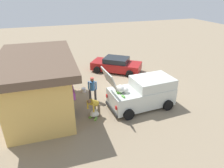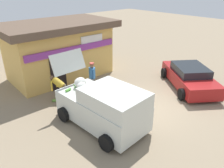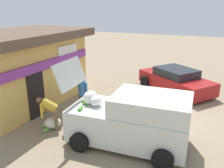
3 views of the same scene
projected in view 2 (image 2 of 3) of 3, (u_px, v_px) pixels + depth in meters
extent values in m
plane|color=gray|center=(150.00, 105.00, 10.93)|extent=(60.00, 60.00, 0.00)
cube|color=#E0B259|center=(60.00, 53.00, 13.69)|extent=(5.96, 3.40, 3.01)
cube|color=purple|center=(73.00, 49.00, 12.28)|extent=(5.58, 0.26, 0.36)
cube|color=black|center=(58.00, 72.00, 12.14)|extent=(0.90, 0.08, 2.00)
cube|color=white|center=(92.00, 40.00, 12.93)|extent=(1.50, 0.10, 0.60)
cube|color=brown|center=(57.00, 25.00, 12.97)|extent=(6.77, 4.22, 0.38)
cube|color=silver|center=(101.00, 109.00, 9.18)|extent=(2.08, 4.01, 1.06)
cube|color=silver|center=(114.00, 98.00, 8.36)|extent=(1.92, 2.52, 0.59)
cube|color=black|center=(138.00, 110.00, 7.63)|extent=(1.59, 0.17, 0.45)
cube|color=silver|center=(68.00, 62.00, 9.86)|extent=(1.70, 0.49, 0.90)
ellipsoid|color=silver|center=(82.00, 86.00, 9.54)|extent=(0.43, 0.36, 0.36)
ellipsoid|color=silver|center=(80.00, 83.00, 9.78)|extent=(0.56, 0.46, 0.46)
cylinder|color=#5BB43E|center=(68.00, 90.00, 9.51)|extent=(0.27, 0.16, 0.11)
cylinder|color=#6BB638|center=(81.00, 84.00, 9.99)|extent=(0.25, 0.28, 0.15)
cylinder|color=#5DAE36|center=(77.00, 86.00, 9.85)|extent=(0.19, 0.28, 0.16)
cube|color=black|center=(73.00, 102.00, 10.63)|extent=(1.77, 0.18, 0.16)
cube|color=red|center=(59.00, 98.00, 9.95)|extent=(0.14, 0.07, 0.20)
cube|color=red|center=(84.00, 88.00, 10.89)|extent=(0.14, 0.07, 0.20)
cylinder|color=black|center=(106.00, 143.00, 7.85)|extent=(0.26, 0.66, 0.64)
cylinder|color=black|center=(141.00, 120.00, 9.15)|extent=(0.26, 0.66, 0.64)
cylinder|color=black|center=(64.00, 114.00, 9.53)|extent=(0.26, 0.66, 0.64)
cylinder|color=black|center=(98.00, 98.00, 10.83)|extent=(0.26, 0.66, 0.64)
cube|color=maroon|center=(189.00, 78.00, 12.59)|extent=(4.02, 4.52, 0.69)
cube|color=#1E2328|center=(190.00, 69.00, 12.36)|extent=(2.52, 2.61, 0.41)
cylinder|color=black|center=(182.00, 94.00, 11.28)|extent=(0.54, 0.62, 0.61)
cylinder|color=black|center=(218.00, 92.00, 11.45)|extent=(0.54, 0.62, 0.61)
cylinder|color=black|center=(164.00, 73.00, 13.90)|extent=(0.54, 0.62, 0.61)
cylinder|color=black|center=(194.00, 72.00, 14.08)|extent=(0.54, 0.62, 0.61)
cylinder|color=#4C4C51|center=(92.00, 83.00, 12.23)|extent=(0.15, 0.15, 0.82)
cylinder|color=#4C4C51|center=(94.00, 86.00, 11.95)|extent=(0.15, 0.15, 0.82)
cylinder|color=#3872B2|center=(92.00, 73.00, 11.80)|extent=(0.43, 0.43, 0.58)
sphere|color=#8C6647|center=(92.00, 66.00, 11.63)|extent=(0.22, 0.22, 0.22)
cylinder|color=#CC4C3F|center=(92.00, 63.00, 11.57)|extent=(0.24, 0.24, 0.05)
cylinder|color=#3872B2|center=(91.00, 71.00, 11.99)|extent=(0.09, 0.09, 0.55)
cylinder|color=#3872B2|center=(94.00, 74.00, 11.59)|extent=(0.09, 0.09, 0.55)
cylinder|color=#726047|center=(62.00, 95.00, 11.02)|extent=(0.15, 0.15, 0.81)
cylinder|color=#726047|center=(65.00, 92.00, 11.31)|extent=(0.15, 0.15, 0.81)
cylinder|color=gold|center=(58.00, 83.00, 10.99)|extent=(0.63, 0.74, 0.60)
sphere|color=brown|center=(52.00, 78.00, 10.98)|extent=(0.22, 0.22, 0.22)
cylinder|color=gold|center=(52.00, 86.00, 10.89)|extent=(0.09, 0.09, 0.54)
cylinder|color=gold|center=(57.00, 82.00, 11.31)|extent=(0.09, 0.09, 0.54)
ellipsoid|color=silver|center=(61.00, 96.00, 11.29)|extent=(0.76, 0.82, 0.43)
cylinder|color=#72B043|center=(55.00, 100.00, 11.17)|extent=(0.28, 0.24, 0.13)
cylinder|color=#61A443|center=(66.00, 96.00, 11.59)|extent=(0.26, 0.27, 0.10)
cylinder|color=#72AD36|center=(58.00, 97.00, 11.48)|extent=(0.22, 0.33, 0.12)
cylinder|color=silver|center=(108.00, 80.00, 13.29)|extent=(0.33, 0.33, 0.30)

